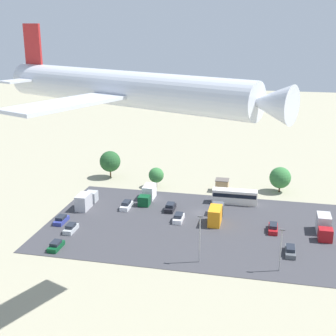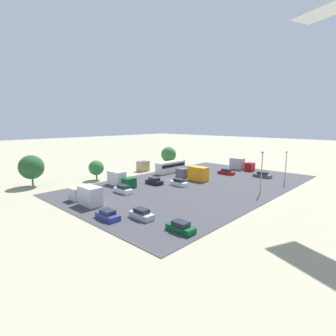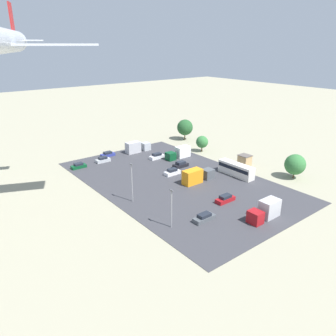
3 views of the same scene
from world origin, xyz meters
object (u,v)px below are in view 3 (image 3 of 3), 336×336
(parked_car_0, at_px, (108,154))
(parked_car_2, at_px, (172,172))
(parked_truck_0, at_px, (137,147))
(parked_truck_2, at_px, (179,153))
(parked_truck_1, at_px, (197,176))
(parked_truck_3, at_px, (265,211))
(parked_car_1, at_px, (204,218))
(parked_car_6, at_px, (181,165))
(parked_car_7, at_px, (79,166))
(parked_car_3, at_px, (103,160))
(parked_car_5, at_px, (157,156))
(bus, at_px, (236,169))
(shed_building, at_px, (245,160))
(parked_car_4, at_px, (225,199))

(parked_car_0, xyz_separation_m, parked_car_2, (-23.60, -6.04, 0.07))
(parked_truck_0, bearing_deg, parked_truck_2, 28.86)
(parked_car_0, distance_m, parked_truck_2, 21.64)
(parked_truck_0, bearing_deg, parked_truck_1, -3.09)
(parked_truck_1, relative_size, parked_truck_3, 1.22)
(parked_car_1, distance_m, parked_truck_2, 37.57)
(parked_car_6, bearing_deg, parked_truck_1, 160.79)
(parked_car_7, distance_m, parked_truck_1, 32.98)
(parked_car_3, bearing_deg, parked_truck_2, -118.21)
(parked_car_7, bearing_deg, parked_truck_1, 34.81)
(parked_car_1, distance_m, parked_truck_0, 46.15)
(parked_truck_1, bearing_deg, parked_car_5, 172.26)
(parked_car_0, distance_m, parked_car_3, 5.14)
(bus, height_order, parked_car_6, bus)
(shed_building, relative_size, parked_truck_0, 0.40)
(parked_truck_0, height_order, parked_truck_3, parked_truck_3)
(parked_car_2, height_order, parked_car_5, parked_car_5)
(parked_car_0, distance_m, parked_car_5, 15.08)
(parked_car_0, bearing_deg, parked_car_4, 6.86)
(parked_car_2, distance_m, parked_truck_0, 22.09)
(parked_truck_2, bearing_deg, parked_truck_0, 28.86)
(bus, height_order, parked_car_5, bus)
(parked_car_5, xyz_separation_m, parked_truck_0, (9.09, 1.17, 0.87))
(parked_car_4, relative_size, parked_truck_2, 0.57)
(parked_car_7, bearing_deg, parked_truck_2, 69.49)
(parked_truck_1, distance_m, parked_truck_2, 18.87)
(parked_car_5, bearing_deg, parked_truck_3, 173.74)
(bus, relative_size, parked_car_7, 2.51)
(bus, bearing_deg, parked_truck_0, -74.06)
(parked_truck_0, bearing_deg, parked_truck_3, -3.83)
(parked_car_0, xyz_separation_m, parked_car_6, (-20.66, -11.36, 0.07))
(parked_car_3, xyz_separation_m, parked_truck_1, (-27.45, -11.26, 0.95))
(parked_car_0, xyz_separation_m, parked_car_5, (-10.85, -10.46, 0.08))
(parked_truck_2, bearing_deg, parked_car_6, 142.65)
(bus, xyz_separation_m, parked_car_4, (-8.69, 13.40, -1.11))
(parked_truck_2, height_order, parked_truck_3, parked_truck_3)
(parked_car_7, bearing_deg, bus, 44.59)
(parked_car_1, bearing_deg, parked_car_0, 174.96)
(bus, xyz_separation_m, parked_truck_3, (-18.34, 12.66, -0.13))
(parked_car_6, distance_m, parked_truck_0, 19.03)
(shed_building, relative_size, parked_car_2, 0.76)
(parked_car_0, height_order, parked_car_7, parked_car_0)
(parked_car_1, bearing_deg, parked_car_5, 157.53)
(bus, relative_size, parked_car_6, 2.33)
(parked_car_5, bearing_deg, parked_car_3, 62.99)
(parked_car_2, bearing_deg, parked_car_3, 25.77)
(parked_truck_0, bearing_deg, parked_car_3, -81.40)
(parked_car_5, bearing_deg, parked_car_7, 72.59)
(parked_car_1, bearing_deg, parked_truck_0, 163.19)
(shed_building, distance_m, parked_truck_0, 33.46)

